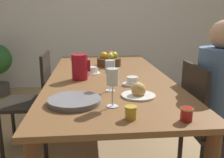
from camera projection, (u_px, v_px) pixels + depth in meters
ground_plane at (109, 156)px, 2.23m from camera, size 20.00×20.00×0.00m
wall_back at (97, 11)px, 4.22m from camera, size 10.00×0.06×2.60m
dining_table at (108, 86)px, 2.07m from camera, size 0.95×2.09×0.74m
chair_person_side at (208, 123)px, 1.74m from camera, size 0.42×0.42×0.91m
chair_opposite at (33, 99)px, 2.25m from camera, size 0.42×0.42×0.91m
person_seated at (224, 92)px, 1.69m from camera, size 0.39×0.41×1.20m
red_pitcher at (80, 67)px, 1.91m from camera, size 0.15×0.12×0.19m
wine_glass_water at (112, 79)px, 1.31m from camera, size 0.06×0.06×0.21m
wine_glass_juice at (110, 69)px, 1.60m from camera, size 0.06×0.06×0.20m
teacup_near_person at (132, 81)px, 1.78m from camera, size 0.14×0.14×0.06m
teacup_across at (92, 71)px, 2.12m from camera, size 0.14×0.14×0.06m
serving_tray at (75, 101)px, 1.40m from camera, size 0.30×0.30×0.03m
bread_plate at (138, 92)px, 1.51m from camera, size 0.21×0.21×0.09m
jam_jar_amber at (187, 114)px, 1.16m from camera, size 0.06×0.06×0.06m
jam_jar_red at (131, 112)px, 1.18m from camera, size 0.06×0.06×0.06m
fruit_bowl at (109, 60)px, 2.45m from camera, size 0.23×0.23×0.14m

